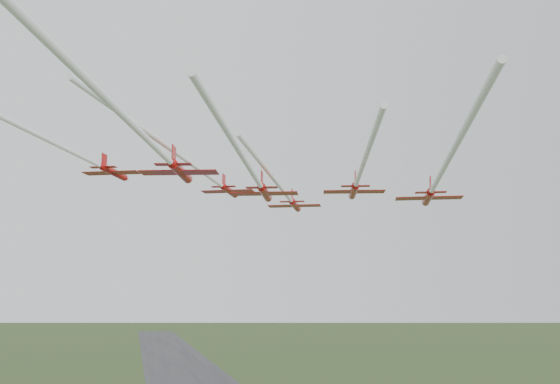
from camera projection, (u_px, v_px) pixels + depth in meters
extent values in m
cube|color=#343437|center=(188.00, 377.00, 279.85)|extent=(38.00, 900.00, 0.04)
cylinder|color=#B00E0D|center=(295.00, 205.00, 116.89)|extent=(4.55, 9.21, 1.22)
cone|color=#B00E0D|center=(299.00, 210.00, 122.45)|extent=(1.86, 2.30, 1.22)
cone|color=#B00E0D|center=(291.00, 201.00, 111.66)|extent=(1.51, 1.64, 1.11)
ellipsoid|color=black|center=(296.00, 205.00, 119.13)|extent=(0.82, 1.15, 0.35)
cube|color=#B00E0D|center=(294.00, 206.00, 115.98)|extent=(10.13, 6.22, 0.11)
cube|color=#B00E0D|center=(292.00, 202.00, 112.68)|extent=(4.61, 2.85, 0.09)
cube|color=#B00E0D|center=(292.00, 195.00, 113.11)|extent=(0.83, 1.90, 2.21)
cylinder|color=white|center=(271.00, 175.00, 88.91)|extent=(17.11, 42.59, 0.66)
cylinder|color=#B00E0D|center=(229.00, 191.00, 103.97)|extent=(4.16, 8.11, 1.08)
cone|color=#B00E0D|center=(236.00, 196.00, 108.87)|extent=(1.67, 2.04, 1.08)
cone|color=#B00E0D|center=(222.00, 186.00, 99.35)|extent=(1.35, 1.46, 0.98)
ellipsoid|color=black|center=(232.00, 190.00, 105.94)|extent=(0.73, 1.02, 0.31)
cube|color=#B00E0D|center=(228.00, 191.00, 103.17)|extent=(8.94, 5.63, 0.10)
cube|color=#B00E0D|center=(224.00, 187.00, 100.26)|extent=(4.07, 2.58, 0.08)
cube|color=#B00E0D|center=(224.00, 180.00, 100.64)|extent=(0.76, 1.67, 1.96)
cylinder|color=white|center=(169.00, 148.00, 74.95)|extent=(19.22, 45.66, 0.59)
cylinder|color=#B00E0D|center=(354.00, 191.00, 98.58)|extent=(3.73, 9.21, 1.20)
cone|color=#B00E0D|center=(352.00, 197.00, 104.09)|extent=(1.69, 2.21, 1.20)
cone|color=#B00E0D|center=(356.00, 185.00, 93.39)|extent=(1.41, 1.56, 1.09)
ellipsoid|color=black|center=(353.00, 191.00, 100.79)|extent=(0.73, 1.12, 0.35)
cube|color=#B00E0D|center=(354.00, 192.00, 97.68)|extent=(9.98, 5.38, 0.11)
cube|color=#B00E0D|center=(355.00, 186.00, 94.41)|extent=(4.54, 2.47, 0.09)
cube|color=#B00E0D|center=(355.00, 179.00, 94.83)|extent=(0.65, 1.91, 2.17)
cylinder|color=white|center=(367.00, 155.00, 74.08)|extent=(11.24, 36.73, 0.65)
cylinder|color=#B00E0D|center=(114.00, 172.00, 88.53)|extent=(3.77, 7.56, 1.00)
cone|color=#B00E0D|center=(127.00, 179.00, 93.09)|extent=(1.53, 1.89, 1.00)
cone|color=#B00E0D|center=(101.00, 166.00, 84.23)|extent=(1.25, 1.35, 0.91)
ellipsoid|color=black|center=(119.00, 172.00, 90.36)|extent=(0.67, 0.94, 0.29)
cube|color=#B00E0D|center=(112.00, 173.00, 87.78)|extent=(8.32, 5.14, 0.09)
cube|color=#B00E0D|center=(103.00, 167.00, 85.07)|extent=(3.79, 2.35, 0.07)
cube|color=#B00E0D|center=(104.00, 160.00, 85.42)|extent=(0.69, 1.56, 1.82)
cylinder|color=white|center=(17.00, 125.00, 64.46)|extent=(15.04, 37.02, 0.55)
cylinder|color=#B00E0D|center=(265.00, 193.00, 85.10)|extent=(3.73, 8.67, 1.13)
cone|color=#B00E0D|center=(269.00, 199.00, 90.30)|extent=(1.64, 2.11, 1.13)
cone|color=#B00E0D|center=(261.00, 186.00, 80.20)|extent=(1.35, 1.49, 1.03)
ellipsoid|color=black|center=(267.00, 192.00, 87.19)|extent=(0.71, 1.06, 0.33)
cube|color=#B00E0D|center=(264.00, 194.00, 84.24)|extent=(9.44, 5.29, 0.10)
cube|color=#B00E0D|center=(262.00, 188.00, 81.16)|extent=(4.30, 2.42, 0.08)
cube|color=#B00E0D|center=(262.00, 179.00, 81.56)|extent=(0.66, 1.80, 2.06)
cylinder|color=white|center=(237.00, 148.00, 59.90)|extent=(12.78, 38.50, 0.62)
cylinder|color=#B00E0D|center=(428.00, 197.00, 87.05)|extent=(4.24, 8.56, 1.13)
cone|color=#B00E0D|center=(425.00, 203.00, 92.22)|extent=(1.73, 2.14, 1.13)
cone|color=#B00E0D|center=(431.00, 191.00, 82.18)|extent=(1.41, 1.53, 1.03)
ellipsoid|color=black|center=(427.00, 197.00, 89.13)|extent=(0.76, 1.07, 0.33)
cube|color=#B00E0D|center=(429.00, 198.00, 86.20)|extent=(9.42, 5.80, 0.10)
cube|color=#B00E0D|center=(431.00, 192.00, 83.14)|extent=(4.29, 2.65, 0.08)
cube|color=#B00E0D|center=(430.00, 184.00, 83.53)|extent=(0.77, 1.76, 2.06)
cylinder|color=white|center=(454.00, 149.00, 59.44)|extent=(17.16, 42.62, 0.62)
cylinder|color=#B00E0D|center=(181.00, 172.00, 72.95)|extent=(3.47, 8.67, 1.13)
cone|color=#B00E0D|center=(189.00, 180.00, 78.14)|extent=(1.59, 2.08, 1.13)
cone|color=#B00E0D|center=(171.00, 162.00, 68.07)|extent=(1.32, 1.46, 1.02)
ellipsoid|color=black|center=(184.00, 172.00, 75.04)|extent=(0.68, 1.05, 0.33)
cube|color=#B00E0D|center=(179.00, 172.00, 72.10)|extent=(9.39, 5.03, 0.10)
cube|color=#B00E0D|center=(173.00, 164.00, 69.03)|extent=(4.27, 2.31, 0.08)
cube|color=#B00E0D|center=(174.00, 155.00, 69.42)|extent=(0.60, 1.80, 2.05)
cylinder|color=white|center=(117.00, 109.00, 49.08)|extent=(10.89, 36.19, 0.61)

